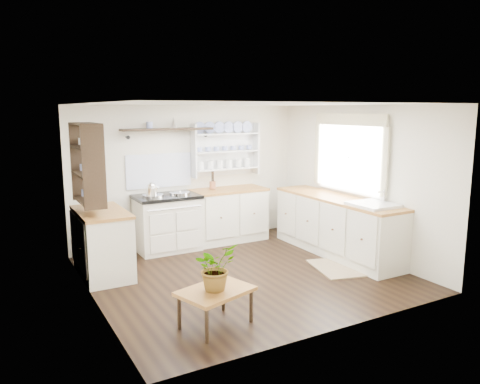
{
  "coord_description": "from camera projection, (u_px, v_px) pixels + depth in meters",
  "views": [
    {
      "loc": [
        -3.04,
        -5.34,
        2.24
      ],
      "look_at": [
        0.07,
        0.25,
        1.1
      ],
      "focal_mm": 35.0,
      "sensor_mm": 36.0,
      "label": 1
    }
  ],
  "objects": [
    {
      "name": "potted_plant",
      "position": [
        215.0,
        267.0,
        4.79
      ],
      "size": [
        0.54,
        0.51,
        0.48
      ],
      "primitive_type": "imported",
      "rotation": [
        0.0,
        0.0,
        0.36
      ],
      "color": "#3F7233",
      "rests_on": "center_table"
    },
    {
      "name": "floor",
      "position": [
        244.0,
        274.0,
        6.44
      ],
      "size": [
        4.0,
        3.8,
        0.01
      ],
      "primitive_type": "cube",
      "color": "black",
      "rests_on": "ground"
    },
    {
      "name": "plate_rack",
      "position": [
        224.0,
        149.0,
        8.08
      ],
      "size": [
        1.2,
        0.22,
        0.9
      ],
      "color": "white",
      "rests_on": "wall_back"
    },
    {
      "name": "utensil_crock",
      "position": [
        213.0,
        185.0,
        7.87
      ],
      "size": [
        0.11,
        0.11,
        0.12
      ],
      "primitive_type": "cylinder",
      "color": "#9A5A38",
      "rests_on": "back_cabinets"
    },
    {
      "name": "right_cabinets",
      "position": [
        336.0,
        225.0,
        7.25
      ],
      "size": [
        0.62,
        2.43,
        0.9
      ],
      "color": "beige",
      "rests_on": "floor"
    },
    {
      "name": "window",
      "position": [
        349.0,
        153.0,
        7.22
      ],
      "size": [
        0.08,
        1.55,
        1.22
      ],
      "color": "white",
      "rests_on": "wall_right"
    },
    {
      "name": "wall_back",
      "position": [
        189.0,
        174.0,
        7.87
      ],
      "size": [
        4.0,
        0.02,
        2.3
      ],
      "primitive_type": "cube",
      "color": "silver",
      "rests_on": "ground"
    },
    {
      "name": "kettle",
      "position": [
        152.0,
        189.0,
        7.12
      ],
      "size": [
        0.16,
        0.16,
        0.2
      ],
      "primitive_type": null,
      "color": "silver",
      "rests_on": "aga_cooker"
    },
    {
      "name": "left_cabinets",
      "position": [
        102.0,
        242.0,
        6.32
      ],
      "size": [
        0.62,
        1.13,
        0.9
      ],
      "color": "beige",
      "rests_on": "floor"
    },
    {
      "name": "wall_right",
      "position": [
        357.0,
        181.0,
        7.19
      ],
      "size": [
        0.02,
        3.8,
        2.3
      ],
      "primitive_type": "cube",
      "color": "silver",
      "rests_on": "ground"
    },
    {
      "name": "aga_cooker",
      "position": [
        167.0,
        222.0,
        7.45
      ],
      "size": [
        1.0,
        0.7,
        0.93
      ],
      "color": "silver",
      "rests_on": "floor"
    },
    {
      "name": "ceiling",
      "position": [
        245.0,
        104.0,
        6.03
      ],
      "size": [
        4.0,
        3.8,
        0.01
      ],
      "primitive_type": "cube",
      "color": "white",
      "rests_on": "wall_back"
    },
    {
      "name": "center_table",
      "position": [
        216.0,
        294.0,
        4.84
      ],
      "size": [
        0.85,
        0.71,
        0.4
      ],
      "rotation": [
        0.0,
        0.0,
        0.3
      ],
      "color": "brown",
      "rests_on": "floor"
    },
    {
      "name": "floor_rug",
      "position": [
        336.0,
        268.0,
        6.65
      ],
      "size": [
        0.74,
        0.96,
        0.02
      ],
      "primitive_type": "cube",
      "rotation": [
        0.0,
        0.0,
        -0.25
      ],
      "color": "#7B6347",
      "rests_on": "floor"
    },
    {
      "name": "belfast_sink",
      "position": [
        373.0,
        213.0,
        6.55
      ],
      "size": [
        0.55,
        0.6,
        0.45
      ],
      "color": "white",
      "rests_on": "right_cabinets"
    },
    {
      "name": "wall_left",
      "position": [
        91.0,
        207.0,
        5.28
      ],
      "size": [
        0.02,
        3.8,
        2.3
      ],
      "primitive_type": "cube",
      "color": "silver",
      "rests_on": "ground"
    },
    {
      "name": "left_shelving",
      "position": [
        87.0,
        163.0,
        6.06
      ],
      "size": [
        0.28,
        0.8,
        1.05
      ],
      "primitive_type": "cube",
      "color": "black",
      "rests_on": "wall_left"
    },
    {
      "name": "high_shelf",
      "position": [
        168.0,
        130.0,
        7.44
      ],
      "size": [
        1.5,
        0.29,
        0.16
      ],
      "color": "black",
      "rests_on": "wall_back"
    },
    {
      "name": "back_cabinets",
      "position": [
        229.0,
        214.0,
        8.02
      ],
      "size": [
        1.27,
        0.63,
        0.9
      ],
      "color": "beige",
      "rests_on": "floor"
    }
  ]
}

